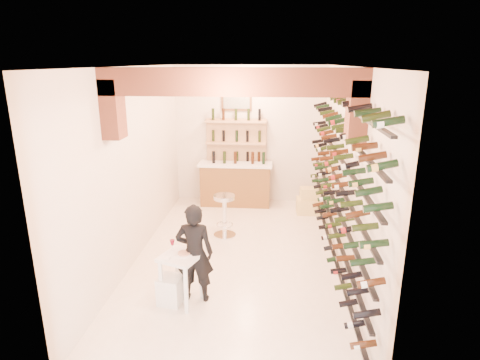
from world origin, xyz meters
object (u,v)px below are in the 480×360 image
(back_counter, at_px, (236,183))
(person, at_px, (195,253))
(crate_lower, at_px, (309,206))
(wine_rack, at_px, (333,173))
(white_stool, at_px, (170,290))
(chrome_barstool, at_px, (224,213))
(tasting_table, at_px, (181,264))

(back_counter, distance_m, person, 4.02)
(person, height_order, crate_lower, person)
(crate_lower, bearing_deg, back_counter, 165.23)
(wine_rack, height_order, person, wine_rack)
(white_stool, height_order, person, person)
(wine_rack, xyz_separation_m, chrome_barstool, (-1.87, 0.82, -1.06))
(person, xyz_separation_m, crate_lower, (1.90, 3.56, -0.55))
(tasting_table, xyz_separation_m, crate_lower, (2.08, 3.64, -0.42))
(chrome_barstool, height_order, crate_lower, chrome_barstool)
(white_stool, distance_m, chrome_barstool, 2.37)
(back_counter, height_order, chrome_barstool, back_counter)
(wine_rack, relative_size, person, 3.97)
(tasting_table, height_order, white_stool, tasting_table)
(back_counter, distance_m, chrome_barstool, 1.83)
(back_counter, bearing_deg, white_stool, -97.35)
(tasting_table, distance_m, person, 0.23)
(wine_rack, height_order, crate_lower, wine_rack)
(wine_rack, height_order, chrome_barstool, wine_rack)
(chrome_barstool, distance_m, crate_lower, 2.25)
(back_counter, xyz_separation_m, person, (-0.20, -4.01, 0.19))
(white_stool, bearing_deg, back_counter, 82.65)
(person, bearing_deg, white_stool, 18.49)
(back_counter, relative_size, crate_lower, 2.99)
(wine_rack, relative_size, crate_lower, 10.03)
(back_counter, bearing_deg, chrome_barstool, -91.31)
(chrome_barstool, bearing_deg, back_counter, 88.69)
(back_counter, relative_size, white_stool, 4.32)
(white_stool, distance_m, crate_lower, 4.30)
(person, distance_m, crate_lower, 4.07)
(back_counter, bearing_deg, tasting_table, -95.26)
(person, bearing_deg, wine_rack, -146.94)
(wine_rack, distance_m, tasting_table, 2.81)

